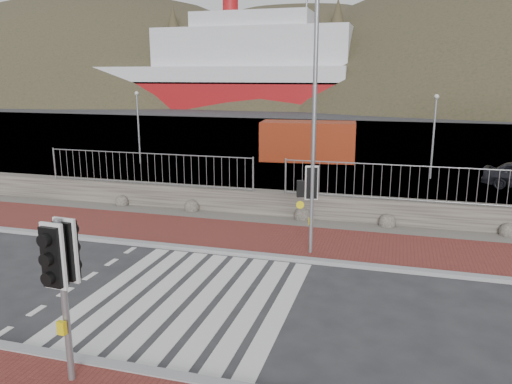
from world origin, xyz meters
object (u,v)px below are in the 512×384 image
(streetlight, at_px, (320,71))
(traffic_signal_near, at_px, (62,267))
(shipping_container, at_px, (308,141))
(traffic_signal_far, at_px, (311,191))
(ferry, at_px, (216,73))

(streetlight, bearing_deg, traffic_signal_near, -124.74)
(streetlight, bearing_deg, shipping_container, 77.49)
(traffic_signal_far, bearing_deg, streetlight, -100.78)
(traffic_signal_near, bearing_deg, streetlight, 83.66)
(ferry, distance_m, shipping_container, 53.97)
(ferry, distance_m, traffic_signal_near, 75.44)
(traffic_signal_far, xyz_separation_m, streetlight, (-0.56, 4.59, 3.28))
(ferry, bearing_deg, traffic_signal_near, -71.41)
(ferry, bearing_deg, shipping_container, -63.72)
(ferry, xyz_separation_m, streetlight, (26.20, -59.74, -0.21))
(traffic_signal_near, height_order, shipping_container, traffic_signal_near)
(traffic_signal_near, relative_size, streetlight, 0.31)
(shipping_container, bearing_deg, streetlight, -83.76)
(ferry, xyz_separation_m, traffic_signal_far, (26.76, -64.32, -3.49))
(traffic_signal_near, bearing_deg, ferry, 112.77)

